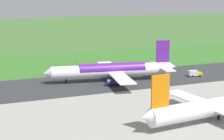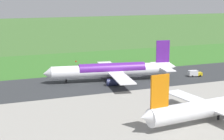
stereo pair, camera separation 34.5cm
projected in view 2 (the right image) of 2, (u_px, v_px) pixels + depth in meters
The scene contains 9 objects.
ground_plane at pixel (82, 84), 146.14m from camera, with size 800.00×800.00×0.00m, color #3D662D.
runway_asphalt at pixel (82, 84), 146.13m from camera, with size 600.00×33.34×0.06m, color #2D3033.
apron_concrete at pixel (158, 138), 91.38m from camera, with size 440.00×110.00×0.05m, color gray.
grass_verge_foreground at pixel (59, 67), 179.01m from camera, with size 600.00×80.00×0.04m, color #346B27.
airliner_main at pixel (113, 70), 150.01m from camera, with size 53.96×44.38×15.88m.
airliner_parked_mid at pixel (218, 106), 103.87m from camera, with size 50.91×41.71×14.85m.
service_truck_baggage at pixel (194, 73), 158.46m from camera, with size 6.12×3.32×2.65m.
no_stopping_sign at pixel (76, 63), 182.25m from camera, with size 0.60×0.10×2.44m.
traffic_cone_orange at pixel (70, 67), 178.97m from camera, with size 0.40×0.40×0.55m, color orange.
Camera 2 is at (42.78, 136.00, 34.59)m, focal length 60.58 mm.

